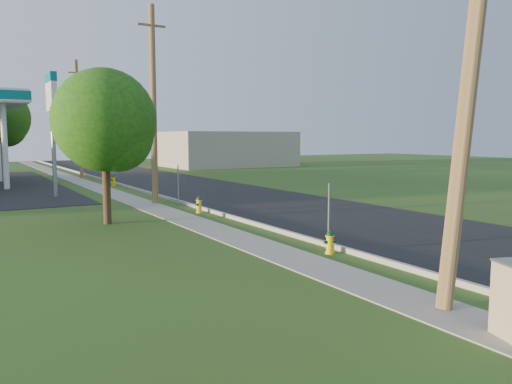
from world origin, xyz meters
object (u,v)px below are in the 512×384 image
hydrant_near (330,242)px  utility_pole_near (472,59)px  price_pylon (52,99)px  tree_lot (1,120)px  hydrant_far (114,180)px  tree_verge (108,124)px  utility_pole_far (79,119)px  utility_pole_mid (153,105)px  hydrant_mid (199,205)px

hydrant_near → utility_pole_near: bearing=-96.9°
utility_pole_near → hydrant_near: bearing=83.1°
price_pylon → hydrant_near: (4.48, -18.68, -5.09)m
utility_pole_near → price_pylon: bearing=99.4°
tree_lot → utility_pole_near: bearing=-82.7°
hydrant_far → price_pylon: bearing=-134.2°
tree_verge → tree_lot: 28.14m
utility_pole_far → tree_verge: utility_pole_far is taller
utility_pole_near → utility_pole_mid: (-0.00, 18.00, 0.15)m
utility_pole_near → hydrant_mid: (0.59, 13.93, -4.43)m
utility_pole_mid → tree_lot: bearing=102.7°
utility_pole_mid → price_pylon: bearing=125.3°
hydrant_near → hydrant_far: 23.28m
utility_pole_near → utility_pole_mid: 18.00m
utility_pole_near → tree_verge: 13.65m
utility_pole_far → hydrant_mid: bearing=-88.5°
utility_pole_mid → hydrant_mid: (0.59, -4.07, -4.58)m
price_pylon → hydrant_far: 8.15m
hydrant_mid → utility_pole_near: bearing=-92.4°
tree_verge → price_pylon: bearing=92.1°
utility_pole_near → tree_lot: utility_pole_near is taller
price_pylon → hydrant_near: size_ratio=9.83×
tree_verge → hydrant_far: 15.88m
utility_pole_mid → hydrant_mid: 6.16m
tree_lot → hydrant_near: tree_lot is taller
utility_pole_far → hydrant_far: size_ratio=11.46×
utility_pole_mid → hydrant_mid: size_ratio=12.81×
price_pylon → utility_pole_far: bearing=72.7°
price_pylon → tree_verge: price_pylon is taller
hydrant_far → tree_verge: bearing=-105.3°
utility_pole_near → hydrant_mid: bearing=87.6°
utility_pole_near → hydrant_far: 28.45m
hydrant_mid → price_pylon: bearing=115.1°
utility_pole_far → tree_verge: (-3.52, -22.85, -0.97)m
price_pylon → hydrant_mid: 11.72m
hydrant_mid → tree_verge: bearing=-169.3°
price_pylon → hydrant_far: (4.48, 4.60, -5.03)m
utility_pole_far → price_pylon: 13.11m
price_pylon → tree_verge: 10.48m
tree_lot → hydrant_mid: 28.26m
price_pylon → tree_lot: bearing=94.4°
utility_pole_far → tree_lot: 7.40m
utility_pole_near → price_pylon: size_ratio=1.38×
hydrant_near → price_pylon: bearing=103.5°
utility_pole_near → tree_verge: utility_pole_near is taller
utility_pole_far → tree_lot: size_ratio=1.27×
utility_pole_mid → utility_pole_far: utility_pole_mid is taller
tree_lot → hydrant_far: size_ratio=9.01×
utility_pole_near → price_pylon: 23.83m
utility_pole_mid → utility_pole_far: 18.00m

